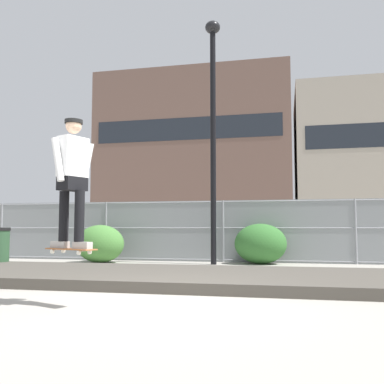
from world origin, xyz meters
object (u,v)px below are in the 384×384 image
skater (73,174)px  parked_car_near (98,232)px  street_lamp (213,111)px  parked_car_mid (246,233)px  skateboard (71,249)px  shrub_center (260,244)px  shrub_left (100,244)px

skater → parked_car_near: bearing=112.9°
street_lamp → parked_car_mid: (0.51, 4.31, -3.53)m
skateboard → skater: (0.00, -0.00, 1.00)m
skater → shrub_center: 7.61m
street_lamp → shrub_left: street_lamp is taller
shrub_left → shrub_center: 4.67m
parked_car_mid → shrub_center: size_ratio=3.06×
parked_car_near → shrub_left: parked_car_near is taller
skateboard → parked_car_near: 12.14m
skateboard → skater: bearing=-26.6°
skateboard → parked_car_mid: parked_car_mid is taller
skater → shrub_center: size_ratio=1.18×
skateboard → shrub_center: bearing=74.2°
street_lamp → parked_car_near: size_ratio=1.56×
street_lamp → parked_car_near: street_lamp is taller
street_lamp → shrub_center: (1.28, 0.43, -3.80)m
skateboard → shrub_center: 7.52m
skater → shrub_center: (2.05, 7.23, -1.17)m
parked_car_near → shrub_center: parked_car_near is taller
parked_car_near → shrub_left: (2.15, -4.53, -0.28)m
shrub_left → parked_car_near: bearing=115.3°
skateboard → skater: skater is taller
parked_car_mid → street_lamp: bearing=-96.8°
parked_car_mid → shrub_left: parked_car_mid is taller
skater → parked_car_near: skater is taller
street_lamp → shrub_left: bearing=-177.5°
skater → shrub_left: skater is taller
shrub_left → skater: bearing=-68.8°
street_lamp → parked_car_near: 7.87m
parked_car_mid → shrub_center: bearing=-78.8°
skateboard → shrub_left: size_ratio=0.57×
skateboard → parked_car_near: (-4.73, 11.18, 0.10)m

